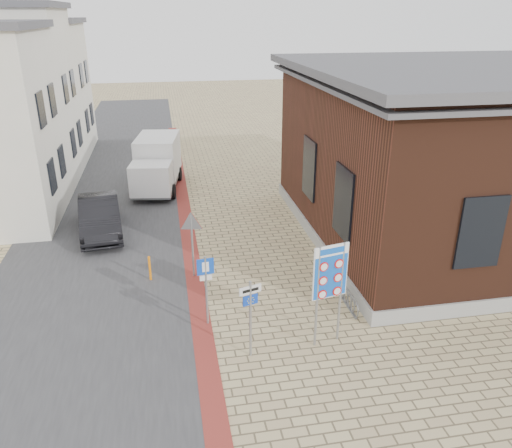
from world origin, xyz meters
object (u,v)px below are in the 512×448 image
object	(u,v)px
sedan	(100,216)
bollard	(150,268)
parking_sign	(206,280)
box_truck	(157,163)
essen_sign	(250,308)
border_sign	(330,274)

from	to	relation	value
sedan	bollard	world-z (taller)	sedan
bollard	parking_sign	bearing A→B (deg)	-60.46
box_truck	essen_sign	world-z (taller)	box_truck
sedan	bollard	distance (m)	5.00
parking_sign	essen_sign	bearing A→B (deg)	-66.55
essen_sign	border_sign	bearing A→B (deg)	-11.38
parking_sign	bollard	xyz separation A→B (m)	(-1.70, 3.00, -1.04)
border_sign	essen_sign	xyz separation A→B (m)	(-2.20, -0.20, -0.68)
box_truck	bollard	size ratio (longest dim) A/B	5.74
sedan	essen_sign	distance (m)	10.43
box_truck	sedan	bearing A→B (deg)	-105.39
box_truck	bollard	xyz separation A→B (m)	(-0.32, -9.99, -0.90)
border_sign	bollard	world-z (taller)	border_sign
sedan	border_sign	distance (m)	11.51
box_truck	border_sign	bearing A→B (deg)	-64.14
parking_sign	box_truck	bearing A→B (deg)	89.04
box_truck	essen_sign	size ratio (longest dim) A/B	2.30
border_sign	box_truck	bearing A→B (deg)	94.98
sedan	box_truck	size ratio (longest dim) A/B	0.87
parking_sign	bollard	size ratio (longest dim) A/B	2.44
parking_sign	border_sign	bearing A→B (deg)	-32.16
sedan	parking_sign	xyz separation A→B (m)	(3.77, -7.55, 0.75)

